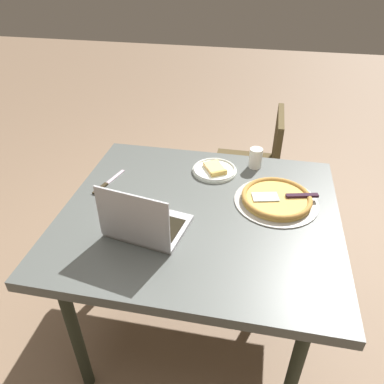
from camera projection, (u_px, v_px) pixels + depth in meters
The scene contains 8 objects.
ground_plane at pixel (198, 319), 2.10m from camera, with size 12.00×12.00×0.00m, color #886D55.
dining_table at pixel (200, 223), 1.70m from camera, with size 1.22×1.08×0.77m.
laptop at pixel (144, 223), 1.51m from camera, with size 0.34×0.30×0.25m.
pizza_plate at pixel (215, 170), 1.92m from camera, with size 0.23×0.23×0.04m.
pizza_tray at pixel (277, 199), 1.70m from camera, with size 0.39×0.39×0.04m.
table_knife at pixel (106, 184), 1.83m from camera, with size 0.08×0.24×0.01m.
drink_cup at pixel (256, 158), 1.94m from camera, with size 0.07×0.07×0.11m.
chair_near at pixel (256, 163), 2.54m from camera, with size 0.43×0.43×0.86m.
Camera 1 is at (-0.22, 1.29, 1.80)m, focal length 34.80 mm.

